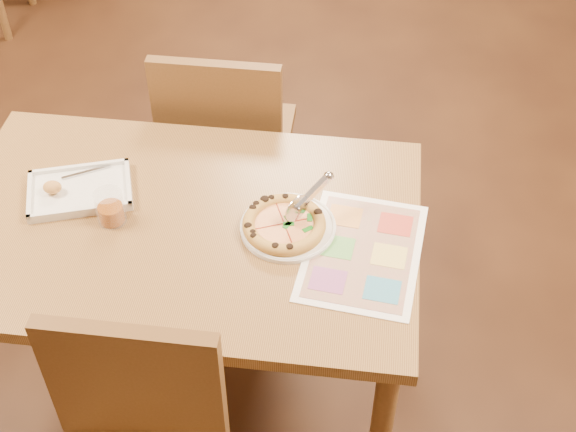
# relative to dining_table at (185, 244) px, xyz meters

# --- Properties ---
(room) EXTENTS (7.00, 7.00, 7.00)m
(room) POSITION_rel_dining_table_xyz_m (0.00, 0.00, 0.72)
(room) COLOR #351D0E
(room) RESTS_ON ground
(dining_table) EXTENTS (1.30, 0.85, 0.72)m
(dining_table) POSITION_rel_dining_table_xyz_m (0.00, 0.00, 0.00)
(dining_table) COLOR olive
(dining_table) RESTS_ON ground
(chair_far) EXTENTS (0.42, 0.42, 0.47)m
(chair_far) POSITION_rel_dining_table_xyz_m (-0.00, 0.60, -0.07)
(chair_far) COLOR brown
(chair_far) RESTS_ON ground
(plate) EXTENTS (0.33, 0.33, 0.01)m
(plate) POSITION_rel_dining_table_xyz_m (0.29, 0.01, 0.09)
(plate) COLOR white
(plate) RESTS_ON dining_table
(pizza) EXTENTS (0.23, 0.23, 0.03)m
(pizza) POSITION_rel_dining_table_xyz_m (0.28, 0.00, 0.11)
(pizza) COLOR #E3AB4D
(pizza) RESTS_ON plate
(pizza_cutter) EXTENTS (0.11, 0.13, 0.09)m
(pizza_cutter) POSITION_rel_dining_table_xyz_m (0.34, 0.05, 0.17)
(pizza_cutter) COLOR silver
(pizza_cutter) RESTS_ON pizza
(appetizer_tray) EXTENTS (0.34, 0.28, 0.06)m
(appetizer_tray) POSITION_rel_dining_table_xyz_m (-0.32, 0.08, 0.10)
(appetizer_tray) COLOR silver
(appetizer_tray) RESTS_ON dining_table
(glass_tumbler) EXTENTS (0.08, 0.08, 0.10)m
(glass_tumbler) POSITION_rel_dining_table_xyz_m (-0.19, -0.02, 0.13)
(glass_tumbler) COLOR #893E0A
(glass_tumbler) RESTS_ON dining_table
(menu) EXTENTS (0.34, 0.45, 0.00)m
(menu) POSITION_rel_dining_table_xyz_m (0.50, -0.05, 0.09)
(menu) COLOR white
(menu) RESTS_ON dining_table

